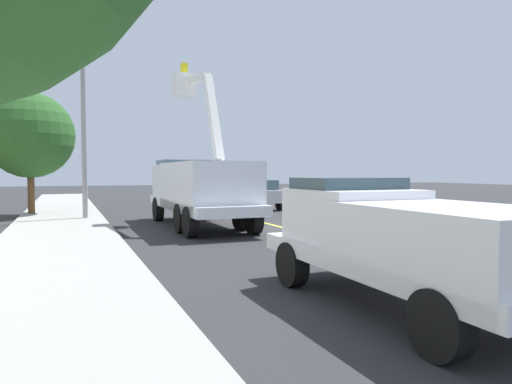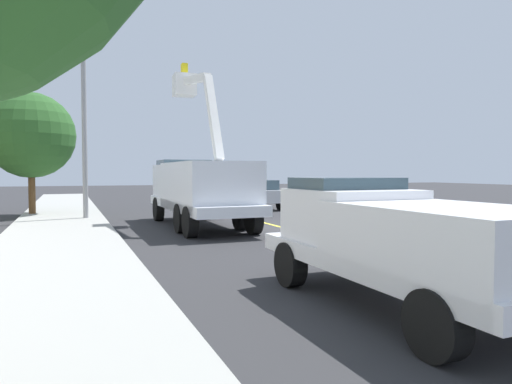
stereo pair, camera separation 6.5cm
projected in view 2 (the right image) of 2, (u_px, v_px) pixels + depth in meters
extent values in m
plane|color=#2D2D30|center=(284.00, 228.00, 17.70)|extent=(120.00, 120.00, 0.00)
cube|color=#9E9E99|center=(59.00, 238.00, 14.67)|extent=(60.10, 6.08, 0.12)
cube|color=yellow|center=(284.00, 228.00, 17.70)|extent=(49.96, 2.23, 0.01)
cube|color=white|center=(201.00, 204.00, 17.97)|extent=(8.30, 2.84, 0.36)
cube|color=white|center=(185.00, 183.00, 20.36)|extent=(2.72, 2.46, 1.60)
cube|color=#384C56|center=(183.00, 167.00, 20.51)|extent=(1.89, 2.17, 0.64)
cube|color=white|center=(207.00, 187.00, 17.03)|extent=(5.35, 2.72, 1.80)
cube|color=white|center=(213.00, 117.00, 16.13)|extent=(1.53, 0.40, 3.17)
cube|color=white|center=(195.00, 79.00, 18.02)|extent=(3.12, 0.52, 0.64)
cube|color=white|center=(184.00, 85.00, 19.42)|extent=(0.90, 0.90, 0.90)
cube|color=yellow|center=(184.00, 71.00, 19.39)|extent=(0.36, 0.24, 0.60)
cylinder|color=black|center=(158.00, 209.00, 20.21)|extent=(1.05, 0.38, 1.04)
cylinder|color=black|center=(208.00, 208.00, 21.07)|extent=(1.05, 0.38, 1.04)
cylinder|color=black|center=(181.00, 218.00, 16.20)|extent=(1.05, 0.38, 1.04)
cylinder|color=black|center=(240.00, 216.00, 17.05)|extent=(1.05, 0.38, 1.04)
cylinder|color=black|center=(190.00, 222.00, 14.98)|extent=(1.05, 0.38, 1.04)
cylinder|color=black|center=(254.00, 219.00, 15.84)|extent=(1.05, 0.38, 1.04)
cube|color=white|center=(396.00, 261.00, 7.28)|extent=(5.68, 2.33, 0.30)
cube|color=white|center=(352.00, 219.00, 8.39)|extent=(2.09, 2.01, 1.10)
cube|color=#384C56|center=(346.00, 193.00, 8.55)|extent=(1.42, 1.82, 0.56)
cube|color=white|center=(445.00, 245.00, 6.33)|extent=(3.44, 2.24, 1.10)
cylinder|color=black|center=(290.00, 264.00, 8.64)|extent=(0.85, 0.33, 0.84)
cylinder|color=black|center=(373.00, 257.00, 9.36)|extent=(0.85, 0.33, 0.84)
cylinder|color=black|center=(436.00, 325.00, 5.22)|extent=(0.85, 0.33, 0.84)
cube|color=silver|center=(255.00, 195.00, 27.07)|extent=(4.87, 2.10, 0.70)
cube|color=#384C56|center=(254.00, 185.00, 27.18)|extent=(3.52, 1.81, 0.60)
cylinder|color=black|center=(280.00, 204.00, 25.90)|extent=(0.69, 0.27, 0.68)
cylinder|color=black|center=(252.00, 205.00, 25.25)|extent=(0.69, 0.27, 0.68)
cylinder|color=black|center=(258.00, 201.00, 28.92)|extent=(0.69, 0.27, 0.68)
cylinder|color=black|center=(232.00, 201.00, 28.27)|extent=(0.69, 0.27, 0.68)
cube|color=black|center=(304.00, 241.00, 14.13)|extent=(0.40, 0.40, 0.04)
cone|color=orange|center=(304.00, 227.00, 14.11)|extent=(0.32, 0.32, 0.82)
cylinder|color=white|center=(304.00, 225.00, 14.11)|extent=(0.20, 0.20, 0.08)
cube|color=black|center=(209.00, 215.00, 22.73)|extent=(0.40, 0.40, 0.04)
cone|color=orange|center=(209.00, 208.00, 22.71)|extent=(0.32, 0.32, 0.69)
cylinder|color=white|center=(209.00, 206.00, 22.71)|extent=(0.20, 0.20, 0.08)
cylinder|color=gray|center=(84.00, 119.00, 20.22)|extent=(0.22, 0.22, 8.98)
cube|color=gray|center=(85.00, 15.00, 17.30)|extent=(5.99, 0.41, 0.16)
cube|color=gold|center=(84.00, 39.00, 18.51)|extent=(0.14, 0.56, 1.00)
cube|color=black|center=(87.00, 39.00, 18.54)|extent=(0.21, 0.33, 0.84)
cube|color=gold|center=(86.00, 27.00, 16.93)|extent=(0.14, 0.56, 1.00)
cube|color=black|center=(89.00, 27.00, 16.96)|extent=(0.21, 0.33, 0.84)
cube|color=gold|center=(88.00, 12.00, 15.35)|extent=(0.14, 0.56, 1.00)
cube|color=black|center=(91.00, 12.00, 15.38)|extent=(0.21, 0.33, 0.84)
cylinder|color=brown|center=(32.00, 191.00, 22.41)|extent=(0.32, 0.32, 2.49)
sphere|color=#285623|center=(31.00, 135.00, 22.29)|extent=(4.17, 4.17, 4.17)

